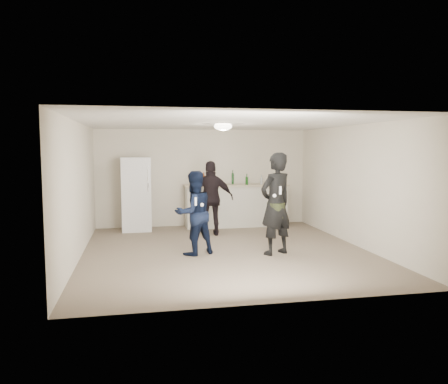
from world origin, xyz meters
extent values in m
plane|color=#6B5B4C|center=(0.00, 0.00, 0.00)|extent=(6.00, 6.00, 0.00)
plane|color=silver|center=(0.00, 0.00, 2.50)|extent=(6.00, 6.00, 0.00)
plane|color=beige|center=(0.00, 3.00, 1.25)|extent=(6.00, 0.00, 6.00)
plane|color=beige|center=(0.00, -3.00, 1.25)|extent=(6.00, 0.00, 6.00)
plane|color=beige|center=(-2.75, 0.00, 1.25)|extent=(0.00, 6.00, 6.00)
plane|color=beige|center=(2.75, 0.00, 1.25)|extent=(0.00, 6.00, 6.00)
cube|color=beige|center=(0.81, 2.67, 0.53)|extent=(2.60, 0.56, 1.05)
cube|color=#BFA994|center=(0.81, 2.67, 1.07)|extent=(2.68, 0.64, 0.04)
cube|color=white|center=(-1.72, 2.60, 0.90)|extent=(0.70, 0.70, 1.80)
cylinder|color=silver|center=(-1.44, 2.23, 1.30)|extent=(0.02, 0.02, 0.60)
ellipsoid|color=white|center=(0.00, 0.30, 2.45)|extent=(0.36, 0.36, 0.16)
cylinder|color=#A9AAAE|center=(0.02, 2.65, 1.18)|extent=(0.08, 0.08, 0.17)
imported|color=#0D1A3A|center=(-0.65, -0.14, 0.80)|extent=(0.95, 0.86, 1.59)
imported|color=black|center=(0.88, -0.43, 0.97)|extent=(0.84, 0.72, 1.94)
cylinder|color=#2E391A|center=(0.88, -0.43, 0.85)|extent=(0.34, 0.34, 0.28)
imported|color=black|center=(-0.01, 1.64, 0.86)|extent=(1.06, 0.55, 1.73)
cube|color=white|center=(-0.65, -0.42, 1.05)|extent=(0.04, 0.04, 0.15)
sphere|color=white|center=(-0.53, -0.39, 0.98)|extent=(0.07, 0.07, 0.07)
cube|color=white|center=(0.88, -0.68, 1.25)|extent=(0.04, 0.04, 0.15)
sphere|color=white|center=(0.78, -0.65, 1.15)|extent=(0.07, 0.07, 0.07)
cylinder|color=#184F16|center=(1.05, 2.51, 1.19)|extent=(0.07, 0.07, 0.20)
cylinder|color=#113D14|center=(0.75, 2.83, 1.23)|extent=(0.06, 0.06, 0.28)
cylinder|color=#A04C17|center=(-0.06, 2.53, 1.22)|extent=(0.07, 0.07, 0.25)
cylinder|color=#9A7416|center=(-0.05, 2.72, 1.19)|extent=(0.08, 0.08, 0.21)
cylinder|color=#AEB4B8|center=(1.47, 2.62, 1.17)|extent=(0.07, 0.07, 0.16)
camera|label=1|loc=(-1.67, -8.27, 2.00)|focal=35.00mm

